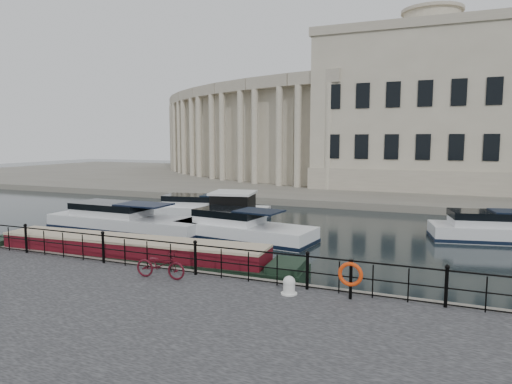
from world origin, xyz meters
TOP-DOWN VIEW (x-y plane):
  - ground_plane at (0.00, 0.00)m, footprint 160.00×160.00m
  - far_bank at (0.00, 39.00)m, footprint 120.00×42.00m
  - railing at (0.00, -2.25)m, footprint 24.14×0.14m
  - civic_building at (-1.00, 34.71)m, footprint 53.55×31.84m
  - bicycle at (-0.88, -3.06)m, footprint 1.84×0.77m
  - mooring_bollard at (3.62, -2.90)m, footprint 0.50×0.50m
  - life_ring_post at (5.42, -2.67)m, footprint 0.73×0.19m
  - narrowboat at (-3.94, -0.73)m, footprint 14.71×2.86m
  - harbour_hut at (-3.74, 8.66)m, footprint 3.85×3.40m
  - cabin_cruisers at (-3.34, 7.73)m, footprint 27.48×8.58m

SIDE VIEW (x-z plane):
  - ground_plane at x=0.00m, z-range 0.00..0.00m
  - far_bank at x=0.00m, z-range 0.00..0.55m
  - narrowboat at x=-3.94m, z-range -0.40..1.13m
  - cabin_cruisers at x=-3.34m, z-range -0.63..1.36m
  - mooring_bollard at x=3.62m, z-range 0.53..1.09m
  - harbour_hut at x=-3.74m, z-range -0.15..2.06m
  - bicycle at x=-0.88m, z-range 0.55..1.49m
  - railing at x=0.00m, z-range 0.59..1.81m
  - life_ring_post at x=5.42m, z-range 0.70..1.89m
  - civic_building at x=-1.00m, z-range -1.39..15.46m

